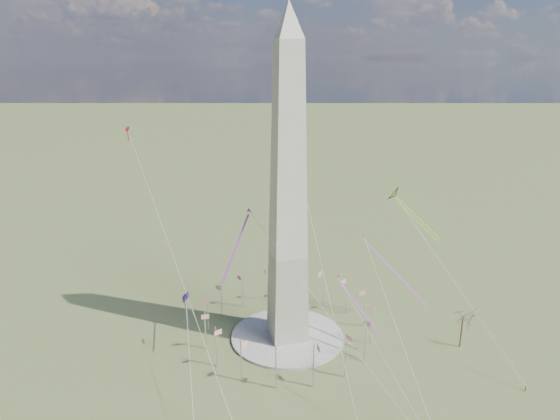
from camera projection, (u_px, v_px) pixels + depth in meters
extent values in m
plane|color=#50542A|center=(287.00, 337.00, 160.15)|extent=(2000.00, 2000.00, 0.00)
cylinder|color=#B9B5A9|center=(287.00, 336.00, 160.04)|extent=(36.00, 36.00, 0.80)
pyramid|color=#B8B6A2|center=(289.00, 19.00, 132.24)|extent=(9.90, 9.90, 10.00)
cylinder|color=silver|center=(363.00, 309.00, 164.60)|extent=(0.36, 0.36, 13.00)
cube|color=red|center=(362.00, 293.00, 164.26)|extent=(2.40, 0.08, 1.50)
cylinder|color=silver|center=(346.00, 297.00, 173.32)|extent=(0.36, 0.36, 13.00)
cube|color=red|center=(344.00, 282.00, 172.77)|extent=(2.25, 0.99, 1.50)
cylinder|color=silver|center=(323.00, 288.00, 179.75)|extent=(0.36, 0.36, 13.00)
cube|color=red|center=(320.00, 274.00, 178.83)|extent=(1.75, 1.75, 1.50)
cylinder|color=silver|center=(296.00, 284.00, 182.90)|extent=(0.36, 0.36, 13.00)
cube|color=red|center=(293.00, 271.00, 181.53)|extent=(0.99, 2.25, 1.50)
cylinder|color=silver|center=(268.00, 285.00, 182.31)|extent=(0.36, 0.36, 13.00)
cube|color=red|center=(265.00, 272.00, 180.45)|extent=(0.08, 2.40, 1.50)
cylinder|color=silver|center=(243.00, 290.00, 178.05)|extent=(0.36, 0.36, 13.00)
cube|color=red|center=(239.00, 278.00, 175.75)|extent=(0.99, 2.25, 1.50)
cylinder|color=silver|center=(221.00, 300.00, 170.78)|extent=(0.36, 0.36, 13.00)
cube|color=red|center=(219.00, 288.00, 168.16)|extent=(1.75, 1.75, 1.50)
cylinder|color=silver|center=(208.00, 314.00, 161.60)|extent=(0.36, 0.36, 13.00)
cube|color=red|center=(206.00, 301.00, 158.83)|extent=(2.25, 0.99, 1.50)
cylinder|color=silver|center=(205.00, 330.00, 151.92)|extent=(0.36, 0.36, 13.00)
cube|color=red|center=(205.00, 317.00, 149.17)|extent=(2.40, 0.08, 1.50)
cylinder|color=silver|center=(216.00, 347.00, 143.20)|extent=(0.36, 0.36, 13.00)
cube|color=red|center=(218.00, 332.00, 140.66)|extent=(2.25, 0.99, 1.50)
cylinder|color=silver|center=(241.00, 360.00, 136.77)|extent=(0.36, 0.36, 13.00)
cube|color=red|center=(245.00, 345.00, 134.60)|extent=(1.75, 1.75, 1.50)
cylinder|color=silver|center=(276.00, 368.00, 133.61)|extent=(0.36, 0.36, 13.00)
cube|color=red|center=(281.00, 351.00, 131.90)|extent=(0.99, 2.25, 1.50)
cylinder|color=silver|center=(313.00, 366.00, 134.21)|extent=(0.36, 0.36, 13.00)
cube|color=red|center=(318.00, 348.00, 132.98)|extent=(0.08, 2.40, 1.50)
cylinder|color=silver|center=(345.00, 357.00, 138.47)|extent=(0.36, 0.36, 13.00)
cube|color=red|center=(349.00, 338.00, 137.67)|extent=(0.99, 2.25, 1.50)
cylinder|color=silver|center=(365.00, 342.00, 145.74)|extent=(0.36, 0.36, 13.00)
cube|color=red|center=(367.00, 324.00, 145.27)|extent=(1.75, 1.75, 1.50)
cylinder|color=silver|center=(370.00, 325.00, 154.91)|extent=(0.36, 0.36, 13.00)
cube|color=red|center=(371.00, 308.00, 154.60)|extent=(2.25, 0.99, 1.50)
cylinder|color=#4D372F|center=(461.00, 332.00, 153.61)|extent=(0.43, 0.43, 10.03)
imported|color=gray|center=(525.00, 389.00, 134.20)|extent=(0.61, 0.48, 1.47)
cube|color=#DABA0B|center=(419.00, 218.00, 163.07)|extent=(9.82, 13.47, 11.40)
cube|color=#DABA0B|center=(416.00, 220.00, 161.53)|extent=(9.82, 13.47, 11.40)
cube|color=navy|center=(186.00, 297.00, 147.58)|extent=(1.90, 3.16, 2.75)
cube|color=red|center=(186.00, 311.00, 148.91)|extent=(1.29, 3.42, 9.52)
cube|color=red|center=(395.00, 272.00, 142.79)|extent=(11.06, 18.89, 13.38)
cube|color=red|center=(236.00, 247.00, 144.46)|extent=(11.67, 18.53, 13.38)
cube|color=red|center=(358.00, 306.00, 154.82)|extent=(7.31, 16.90, 11.27)
cube|color=red|center=(127.00, 129.00, 165.88)|extent=(1.81, 1.61, 1.80)
cube|color=red|center=(128.00, 135.00, 166.45)|extent=(0.26, 1.54, 4.13)
cube|color=white|center=(278.00, 75.00, 179.05)|extent=(1.12, 1.54, 1.43)
cube|color=white|center=(278.00, 79.00, 179.51)|extent=(0.52, 1.25, 3.26)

